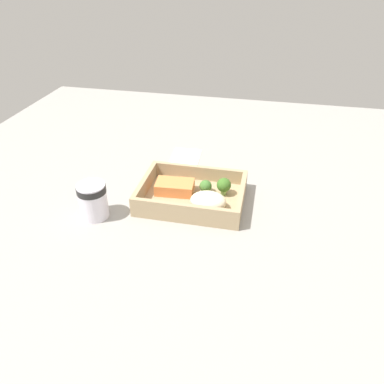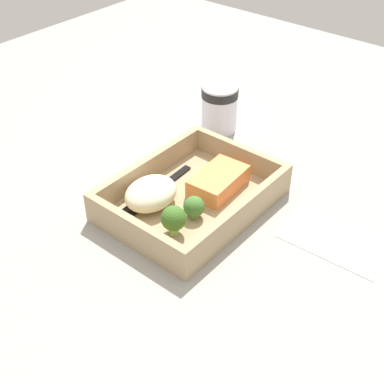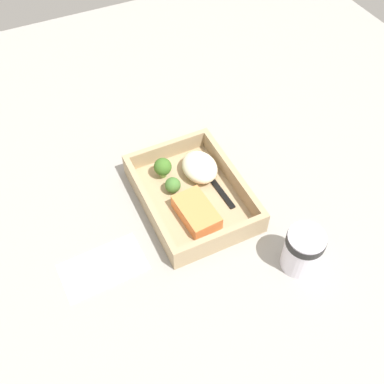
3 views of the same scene
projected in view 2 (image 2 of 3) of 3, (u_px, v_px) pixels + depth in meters
The scene contains 10 objects.
ground_plane at pixel (192, 211), 84.27cm from camera, with size 160.00×160.00×2.00cm, color #99968F.
takeout_tray at pixel (192, 203), 83.30cm from camera, with size 26.10×19.51×1.20cm, color tan.
tray_rim at pixel (192, 190), 81.75cm from camera, with size 26.10×19.51×3.91cm.
salmon_fillet at pixel (218, 181), 84.31cm from camera, with size 9.71×5.93×2.96cm, color #F28647.
mashed_potatoes at pixel (151, 193), 80.76cm from camera, with size 8.79×7.01×4.20cm, color beige.
broccoli_floret_1 at pixel (174, 219), 75.14cm from camera, with size 3.68×3.68×4.62cm.
broccoli_floret_2 at pixel (194, 207), 78.56cm from camera, with size 3.20×3.20×3.51cm.
fork at pixel (152, 194), 83.69cm from camera, with size 15.87×2.56×0.44cm.
paper_cup at pixel (219, 106), 99.52cm from camera, with size 6.83×6.83×8.84cm.
receipt_slip at pixel (335, 241), 77.07cm from camera, with size 8.70×15.15×0.24cm, color white.
Camera 2 is at (50.19, 41.74, 52.38)cm, focal length 50.00 mm.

